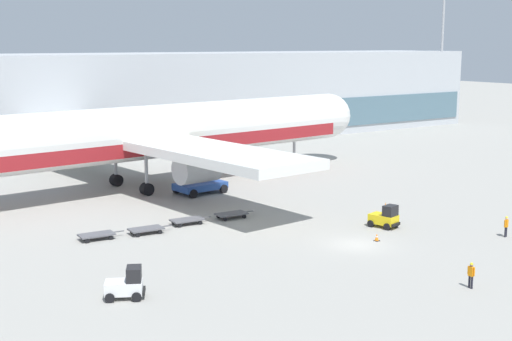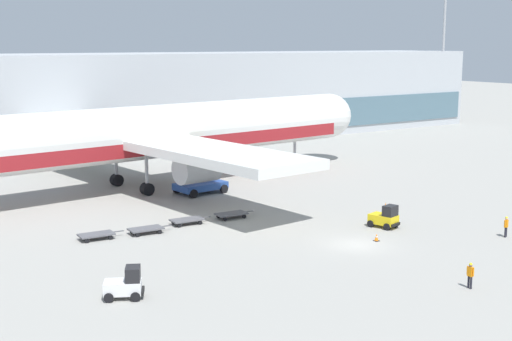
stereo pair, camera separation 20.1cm
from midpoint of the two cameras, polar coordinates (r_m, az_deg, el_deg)
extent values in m
plane|color=#9E9B93|center=(56.66, 8.18, -5.92)|extent=(400.00, 400.00, 0.00)
cube|color=#B2B7BC|center=(121.32, -1.13, 6.12)|extent=(90.00, 18.00, 14.00)
cube|color=slate|center=(114.08, 1.36, 4.27)|extent=(88.20, 0.20, 4.90)
cylinder|color=#9EA0A5|center=(140.77, 14.75, 8.64)|extent=(0.50, 0.50, 25.18)
cylinder|color=white|center=(78.73, -7.36, 3.16)|extent=(52.32, 11.17, 5.80)
cube|color=maroon|center=(78.90, -7.34, 2.22)|extent=(48.17, 10.63, 1.45)
sphere|color=white|center=(95.19, 5.96, 4.40)|extent=(5.68, 5.68, 5.68)
cube|color=white|center=(77.46, -8.97, 2.47)|extent=(12.95, 48.57, 0.90)
cylinder|color=#9EA0A5|center=(69.39, -4.63, 0.16)|extent=(4.47, 3.22, 2.80)
cylinder|color=#9EA0A5|center=(86.43, -12.40, 1.94)|extent=(4.47, 3.22, 2.80)
cylinder|color=#9EA0A5|center=(91.26, 3.19, 2.01)|extent=(0.36, 0.36, 4.00)
cylinder|color=black|center=(91.56, 3.18, 0.77)|extent=(1.39, 1.03, 1.30)
cylinder|color=#9EA0A5|center=(74.38, -8.67, 0.03)|extent=(0.36, 0.36, 4.00)
cylinder|color=black|center=(74.75, -8.63, -1.48)|extent=(1.39, 1.03, 1.30)
cylinder|color=#9EA0A5|center=(79.84, -11.06, 0.65)|extent=(0.36, 0.36, 4.00)
cylinder|color=black|center=(80.19, -11.01, -0.76)|extent=(1.39, 1.03, 1.30)
cube|color=#284C99|center=(75.11, -4.39, -1.22)|extent=(5.48, 3.52, 0.70)
cube|color=#B2B2B7|center=(74.43, -4.43, 1.76)|extent=(5.21, 3.35, 0.30)
cube|color=yellow|center=(74.35, -4.44, 2.18)|extent=(5.21, 3.35, 0.08)
cube|color=#284C99|center=(74.71, -4.41, 0.40)|extent=(4.26, 0.60, 3.72)
cube|color=#284C99|center=(74.71, -4.41, 0.40)|extent=(4.26, 0.60, 3.72)
cylinder|color=black|center=(77.49, -3.86, -1.12)|extent=(0.93, 0.45, 0.90)
cylinder|color=black|center=(75.13, -2.51, -1.47)|extent=(0.93, 0.45, 0.90)
cylinder|color=black|center=(75.31, -6.26, -1.49)|extent=(0.93, 0.45, 0.90)
cylinder|color=black|center=(72.88, -4.95, -1.86)|extent=(0.93, 0.45, 0.90)
cube|color=silver|center=(45.45, -10.49, -9.16)|extent=(2.69, 2.32, 0.80)
cube|color=black|center=(45.13, -9.70, -8.14)|extent=(1.38, 1.52, 0.90)
cube|color=black|center=(45.46, -8.91, -9.49)|extent=(0.73, 1.19, 0.24)
cylinder|color=black|center=(46.18, -9.40, -9.34)|extent=(0.64, 0.49, 0.60)
cylinder|color=black|center=(44.86, -9.50, -9.94)|extent=(0.64, 0.49, 0.60)
cylinder|color=black|center=(46.31, -11.41, -9.35)|extent=(0.64, 0.49, 0.60)
cylinder|color=black|center=(45.00, -11.58, -9.94)|extent=(0.64, 0.49, 0.60)
cube|color=yellow|center=(62.21, 10.24, -3.86)|extent=(1.94, 2.58, 0.80)
cube|color=black|center=(61.69, 10.78, -3.18)|extent=(1.43, 1.18, 0.90)
cube|color=black|center=(61.68, 11.21, -4.28)|extent=(1.26, 0.47, 0.24)
cylinder|color=black|center=(62.50, 11.19, -4.20)|extent=(0.38, 0.64, 0.60)
cylinder|color=black|center=(61.33, 10.53, -4.45)|extent=(0.38, 0.64, 0.60)
cylinder|color=black|center=(63.29, 9.93, -3.98)|extent=(0.38, 0.64, 0.60)
cylinder|color=black|center=(62.14, 9.25, -4.22)|extent=(0.38, 0.64, 0.60)
cube|color=#56565B|center=(58.93, -12.56, -5.01)|extent=(2.89, 1.68, 0.12)
cube|color=#56565B|center=(59.49, -10.86, -4.81)|extent=(0.90, 0.14, 0.08)
cylinder|color=black|center=(59.87, -11.84, -4.98)|extent=(0.37, 0.17, 0.36)
cylinder|color=black|center=(58.70, -11.45, -5.27)|extent=(0.37, 0.17, 0.36)
cylinder|color=black|center=(59.31, -13.65, -5.20)|extent=(0.37, 0.17, 0.36)
cylinder|color=black|center=(58.13, -13.28, -5.50)|extent=(0.37, 0.17, 0.36)
cube|color=#56565B|center=(59.92, -8.71, -4.63)|extent=(2.89, 1.68, 0.12)
cube|color=#56565B|center=(60.60, -7.08, -4.42)|extent=(0.90, 0.14, 0.08)
cylinder|color=black|center=(60.91, -8.07, -4.60)|extent=(0.37, 0.17, 0.36)
cylinder|color=black|center=(59.76, -7.60, -4.88)|extent=(0.37, 0.17, 0.36)
cylinder|color=black|center=(60.23, -9.80, -4.82)|extent=(0.37, 0.17, 0.36)
cylinder|color=black|center=(59.07, -9.36, -5.11)|extent=(0.37, 0.17, 0.36)
cube|color=#56565B|center=(62.48, -5.46, -3.94)|extent=(2.89, 1.68, 0.12)
cube|color=#56565B|center=(63.25, -3.94, -3.74)|extent=(0.90, 0.14, 0.08)
cylinder|color=black|center=(63.50, -4.90, -3.92)|extent=(0.37, 0.17, 0.36)
cylinder|color=black|center=(62.38, -4.40, -4.17)|extent=(0.37, 0.17, 0.36)
cylinder|color=black|center=(62.72, -6.52, -4.13)|extent=(0.37, 0.17, 0.36)
cylinder|color=black|center=(61.58, -6.04, -4.39)|extent=(0.37, 0.17, 0.36)
cube|color=#56565B|center=(64.36, -1.90, -3.48)|extent=(2.89, 1.68, 0.12)
cube|color=#56565B|center=(65.23, -0.47, -3.29)|extent=(0.90, 0.14, 0.08)
cylinder|color=black|center=(65.42, -1.41, -3.47)|extent=(0.37, 0.17, 0.36)
cylinder|color=black|center=(64.33, -0.86, -3.70)|extent=(0.37, 0.17, 0.36)
cylinder|color=black|center=(64.52, -2.94, -3.67)|extent=(0.37, 0.17, 0.36)
cylinder|color=black|center=(63.42, -2.41, -3.91)|extent=(0.37, 0.17, 0.36)
cylinder|color=black|center=(61.79, 19.47, -4.66)|extent=(0.14, 0.14, 0.83)
cylinder|color=black|center=(61.60, 19.40, -4.70)|extent=(0.14, 0.14, 0.83)
cube|color=orange|center=(61.52, 19.48, -4.03)|extent=(0.40, 0.30, 0.62)
cylinder|color=orange|center=(61.73, 19.56, -3.95)|extent=(0.09, 0.09, 0.56)
cylinder|color=orange|center=(61.30, 19.39, -4.04)|extent=(0.09, 0.09, 0.56)
sphere|color=#DBB28E|center=(61.42, 19.50, -3.64)|extent=(0.22, 0.22, 0.22)
sphere|color=yellow|center=(61.41, 19.50, -3.59)|extent=(0.21, 0.21, 0.21)
cylinder|color=black|center=(48.52, 16.76, -8.53)|extent=(0.14, 0.14, 0.83)
cylinder|color=black|center=(48.41, 16.94, -8.59)|extent=(0.14, 0.14, 0.83)
cube|color=orange|center=(48.24, 16.89, -7.75)|extent=(0.22, 0.36, 0.62)
cylinder|color=orange|center=(48.37, 16.67, -7.65)|extent=(0.09, 0.09, 0.56)
cylinder|color=orange|center=(48.09, 17.12, -7.78)|extent=(0.09, 0.09, 0.56)
sphere|color=#846047|center=(48.12, 16.92, -7.27)|extent=(0.22, 0.22, 0.22)
sphere|color=yellow|center=(48.10, 16.92, -7.20)|extent=(0.21, 0.21, 0.21)
cube|color=black|center=(68.64, 10.39, -3.12)|extent=(0.40, 0.40, 0.04)
cone|color=orange|center=(68.55, 10.40, -2.82)|extent=(0.32, 0.32, 0.70)
cylinder|color=white|center=(68.55, 10.40, -2.79)|extent=(0.19, 0.19, 0.10)
cube|color=black|center=(58.03, 9.70, -5.56)|extent=(0.40, 0.40, 0.04)
cone|color=orange|center=(57.94, 9.71, -5.27)|extent=(0.32, 0.32, 0.58)
cylinder|color=white|center=(57.94, 9.71, -5.24)|extent=(0.19, 0.19, 0.08)
camera|label=1|loc=(0.10, -89.91, 0.02)|focal=50.00mm
camera|label=2|loc=(0.10, 90.09, -0.02)|focal=50.00mm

